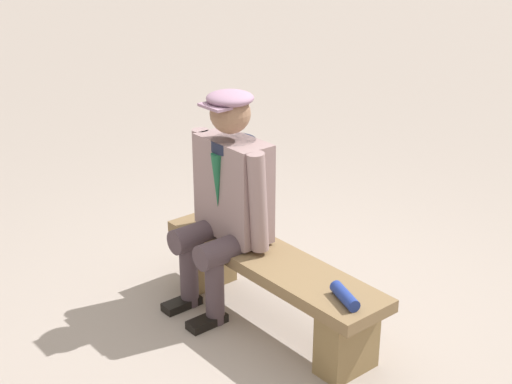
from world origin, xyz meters
TOP-DOWN VIEW (x-y plane):
  - ground_plane at (0.00, 0.00)m, footprint 30.00×30.00m
  - bench at (0.00, 0.00)m, footprint 1.54×0.37m
  - seated_man at (0.33, 0.05)m, footprint 0.63×0.56m
  - rolled_magazine at (-0.60, 0.04)m, footprint 0.23×0.14m

SIDE VIEW (x-z plane):
  - ground_plane at x=0.00m, z-range 0.00..0.00m
  - bench at x=0.00m, z-range 0.07..0.49m
  - rolled_magazine at x=-0.60m, z-range 0.42..0.49m
  - seated_man at x=0.33m, z-range 0.06..1.37m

